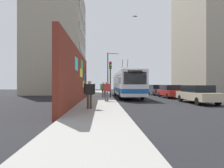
{
  "coord_description": "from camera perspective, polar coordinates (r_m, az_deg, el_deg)",
  "views": [
    {
      "loc": [
        -19.1,
        1.27,
        1.67
      ],
      "look_at": [
        0.88,
        0.21,
        1.69
      ],
      "focal_mm": 29.02,
      "sensor_mm": 36.0,
      "label": 1
    }
  ],
  "objects": [
    {
      "name": "ground_plane",
      "position": [
        19.21,
        0.77,
        -5.04
      ],
      "size": [
        80.0,
        80.0,
        0.0
      ],
      "primitive_type": "plane",
      "color": "black"
    },
    {
      "name": "sidewalk_slab",
      "position": [
        19.17,
        -4.03,
        -4.83
      ],
      "size": [
        48.0,
        3.2,
        0.15
      ],
      "primitive_type": "cube",
      "color": "gray",
      "rests_on": "ground_plane"
    },
    {
      "name": "graffiti_wall",
      "position": [
        15.24,
        -10.88,
        2.04
      ],
      "size": [
        13.95,
        0.32,
        4.45
      ],
      "color": "maroon",
      "rests_on": "ground_plane"
    },
    {
      "name": "building_far_left",
      "position": [
        34.0,
        -16.83,
        12.12
      ],
      "size": [
        10.94,
        8.89,
        17.68
      ],
      "color": "#9E937F",
      "rests_on": "ground_plane"
    },
    {
      "name": "building_far_right",
      "position": [
        38.04,
        26.61,
        13.84
      ],
      "size": [
        13.26,
        6.47,
        21.61
      ],
      "color": "#9E937F",
      "rests_on": "ground_plane"
    },
    {
      "name": "city_bus",
      "position": [
        23.14,
        4.59,
        0.25
      ],
      "size": [
        12.2,
        2.61,
        5.0
      ],
      "color": "silver",
      "rests_on": "ground_plane"
    },
    {
      "name": "parked_car_champagne",
      "position": [
        17.49,
        25.23,
        -2.79
      ],
      "size": [
        4.8,
        1.84,
        1.58
      ],
      "color": "#C6B793",
      "rests_on": "ground_plane"
    },
    {
      "name": "parked_car_red",
      "position": [
        23.25,
        17.81,
        -2.11
      ],
      "size": [
        4.6,
        1.91,
        1.58
      ],
      "color": "#B21E19",
      "rests_on": "ground_plane"
    },
    {
      "name": "parked_car_dark_gray",
      "position": [
        28.72,
        13.7,
        -1.73
      ],
      "size": [
        4.31,
        1.75,
        1.58
      ],
      "color": "#38383D",
      "rests_on": "ground_plane"
    },
    {
      "name": "pedestrian_at_curb",
      "position": [
        16.33,
        -1.74,
        -1.69
      ],
      "size": [
        0.24,
        0.78,
        1.78
      ],
      "color": "#595960",
      "rests_on": "sidewalk_slab"
    },
    {
      "name": "pedestrian_midblock",
      "position": [
        20.6,
        -2.71,
        -1.33
      ],
      "size": [
        0.24,
        0.7,
        1.78
      ],
      "color": "#595960",
      "rests_on": "sidewalk_slab"
    },
    {
      "name": "pedestrian_near_wall",
      "position": [
        11.29,
        -7.12,
        -2.42
      ],
      "size": [
        0.24,
        0.7,
        1.77
      ],
      "color": "#3F3326",
      "rests_on": "sidewalk_slab"
    },
    {
      "name": "traffic_light",
      "position": [
        21.03,
        -0.52,
        3.41
      ],
      "size": [
        0.49,
        0.28,
        4.15
      ],
      "color": "#2D382D",
      "rests_on": "sidewalk_slab"
    },
    {
      "name": "street_lamp",
      "position": [
        27.67,
        -0.89,
        4.4
      ],
      "size": [
        0.44,
        1.84,
        6.35
      ],
      "color": "#4C4C51",
      "rests_on": "sidewalk_slab"
    },
    {
      "name": "flying_pigeons",
      "position": [
        19.25,
        10.04,
        23.92
      ],
      "size": [
        8.16,
        0.82,
        0.44
      ],
      "color": "slate"
    }
  ]
}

